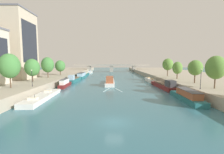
{
  "coord_description": "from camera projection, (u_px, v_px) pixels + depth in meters",
  "views": [
    {
      "loc": [
        -0.46,
        -20.82,
        8.37
      ],
      "look_at": [
        0.0,
        46.05,
        1.71
      ],
      "focal_mm": 24.93,
      "sensor_mm": 36.0,
      "label": 1
    }
  ],
  "objects": [
    {
      "name": "tree_right_third",
      "position": [
        177.0,
        68.0,
        54.86
      ],
      "size": [
        3.37,
        3.37,
        6.08
      ],
      "color": "brown",
      "rests_on": "quay_right"
    },
    {
      "name": "tree_right_end_of_row",
      "position": [
        216.0,
        68.0,
        34.93
      ],
      "size": [
        4.32,
        4.32,
        7.43
      ],
      "color": "brown",
      "rests_on": "quay_right"
    },
    {
      "name": "moored_boat_left_gap_after",
      "position": [
        43.0,
        97.0,
        34.76
      ],
      "size": [
        3.63,
        16.44,
        2.1
      ],
      "color": "silver",
      "rests_on": "ground"
    },
    {
      "name": "building_left_middle",
      "position": [
        11.0,
        45.0,
        54.87
      ],
      "size": [
        14.11,
        12.69,
        23.86
      ],
      "color": "beige",
      "rests_on": "quay_left"
    },
    {
      "name": "tree_left_midway",
      "position": [
        48.0,
        65.0,
        58.33
      ],
      "size": [
        4.63,
        4.63,
        7.76
      ],
      "color": "brown",
      "rests_on": "quay_left"
    },
    {
      "name": "moored_boat_left_upstream",
      "position": [
        65.0,
        84.0,
        51.47
      ],
      "size": [
        2.08,
        11.13,
        2.68
      ],
      "color": "maroon",
      "rests_on": "ground"
    },
    {
      "name": "moored_boat_left_midway",
      "position": [
        87.0,
        74.0,
        98.09
      ],
      "size": [
        2.6,
        11.71,
        2.09
      ],
      "color": "#23666B",
      "rests_on": "ground"
    },
    {
      "name": "moored_boat_left_lone",
      "position": [
        74.0,
        79.0,
        64.81
      ],
      "size": [
        2.89,
        14.47,
        3.1
      ],
      "color": "#23666B",
      "rests_on": "ground"
    },
    {
      "name": "moored_boat_left_end",
      "position": [
        90.0,
        72.0,
        112.86
      ],
      "size": [
        2.92,
        13.6,
        2.27
      ],
      "color": "silver",
      "rests_on": "ground"
    },
    {
      "name": "moored_boat_left_downstream",
      "position": [
        82.0,
        76.0,
        80.81
      ],
      "size": [
        3.2,
        16.31,
        2.69
      ],
      "color": "#23666B",
      "rests_on": "ground"
    },
    {
      "name": "lamppost_right_bank",
      "position": [
        201.0,
        78.0,
        34.38
      ],
      "size": [
        0.28,
        0.28,
        4.56
      ],
      "color": "black",
      "rests_on": "quay_right"
    },
    {
      "name": "tree_right_second",
      "position": [
        195.0,
        68.0,
        44.06
      ],
      "size": [
        3.95,
        3.95,
        6.55
      ],
      "color": "brown",
      "rests_on": "quay_right"
    },
    {
      "name": "wake_behind_barge",
      "position": [
        112.0,
        90.0,
        45.7
      ],
      "size": [
        5.6,
        5.87,
        0.03
      ],
      "color": "#A5D1DB",
      "rests_on": "ground"
    },
    {
      "name": "quay_left",
      "position": [
        38.0,
        76.0,
        75.91
      ],
      "size": [
        36.0,
        170.0,
        2.25
      ],
      "primitive_type": "cube",
      "color": "#A89E89",
      "rests_on": "ground"
    },
    {
      "name": "lamppost_left_bank",
      "position": [
        32.0,
        77.0,
        38.18
      ],
      "size": [
        0.28,
        0.28,
        4.13
      ],
      "color": "black",
      "rests_on": "quay_left"
    },
    {
      "name": "moored_boat_right_gap_after",
      "position": [
        187.0,
        96.0,
        33.22
      ],
      "size": [
        3.11,
        13.49,
        2.49
      ],
      "color": "#23666B",
      "rests_on": "ground"
    },
    {
      "name": "moored_boat_right_upstream",
      "position": [
        150.0,
        80.0,
        64.44
      ],
      "size": [
        2.1,
        11.16,
        2.43
      ],
      "color": "silver",
      "rests_on": "ground"
    },
    {
      "name": "bridge_far",
      "position": [
        111.0,
        67.0,
        125.58
      ],
      "size": [
        60.4,
        4.4,
        6.29
      ],
      "color": "gray",
      "rests_on": "ground"
    },
    {
      "name": "moored_boat_right_second",
      "position": [
        164.0,
        85.0,
        48.83
      ],
      "size": [
        3.42,
        16.63,
        3.1
      ],
      "color": "maroon",
      "rests_on": "ground"
    },
    {
      "name": "tree_right_nearest",
      "position": [
        168.0,
        64.0,
        64.5
      ],
      "size": [
        4.3,
        4.3,
        7.39
      ],
      "color": "brown",
      "rests_on": "quay_right"
    },
    {
      "name": "tree_left_by_lamp",
      "position": [
        32.0,
        68.0,
        46.99
      ],
      "size": [
        4.38,
        4.38,
        6.93
      ],
      "color": "brown",
      "rests_on": "quay_left"
    },
    {
      "name": "ground_plane",
      "position": [
        114.0,
        122.0,
        21.55
      ],
      "size": [
        400.0,
        400.0,
        0.0
      ],
      "primitive_type": "plane",
      "color": "#336675"
    },
    {
      "name": "quay_right",
      "position": [
        185.0,
        76.0,
        76.41
      ],
      "size": [
        36.0,
        170.0,
        2.25
      ],
      "primitive_type": "cube",
      "color": "#A89E89",
      "rests_on": "ground"
    },
    {
      "name": "barge_midriver",
      "position": [
        110.0,
        82.0,
        57.44
      ],
      "size": [
        3.26,
        17.68,
        3.42
      ],
      "color": "silver",
      "rests_on": "ground"
    },
    {
      "name": "tree_left_end_of_row",
      "position": [
        60.0,
        66.0,
        70.25
      ],
      "size": [
        4.46,
        4.46,
        6.67
      ],
      "color": "brown",
      "rests_on": "quay_left"
    },
    {
      "name": "tree_left_far",
      "position": [
        9.0,
        66.0,
        35.86
      ],
      "size": [
        4.57,
        4.57,
        7.97
      ],
      "color": "brown",
      "rests_on": "quay_left"
    }
  ]
}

